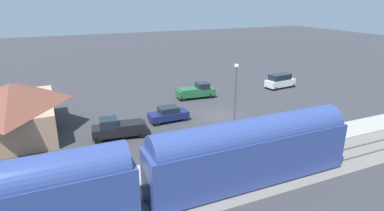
{
  "coord_description": "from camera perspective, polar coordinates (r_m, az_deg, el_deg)",
  "views": [
    {
      "loc": [
        -31.75,
        17.89,
        13.54
      ],
      "look_at": [
        2.05,
        2.73,
        1.0
      ],
      "focal_mm": 29.81,
      "sensor_mm": 36.0,
      "label": 1
    }
  ],
  "objects": [
    {
      "name": "pedestrian_waiting_far",
      "position": [
        31.63,
        17.92,
        -5.07
      ],
      "size": [
        0.36,
        0.36,
        1.71
      ],
      "color": "brown",
      "rests_on": "platform"
    },
    {
      "name": "platform",
      "position": [
        31.18,
        13.88,
        -7.32
      ],
      "size": [
        3.2,
        46.0,
        0.3
      ],
      "color": "#A8A399",
      "rests_on": "ground"
    },
    {
      "name": "railway_track",
      "position": [
        28.56,
        18.81,
        -10.48
      ],
      "size": [
        4.8,
        70.0,
        0.3
      ],
      "color": "slate",
      "rests_on": "ground"
    },
    {
      "name": "ground_plane",
      "position": [
        38.88,
        4.91,
        -1.75
      ],
      "size": [
        200.0,
        200.0,
        0.0
      ],
      "primitive_type": "plane",
      "color": "#38383D"
    },
    {
      "name": "station_building",
      "position": [
        37.55,
        -29.31,
        -0.39
      ],
      "size": [
        12.6,
        8.4,
        5.39
      ],
      "color": "tan",
      "rests_on": "ground"
    },
    {
      "name": "pickup_green",
      "position": [
        45.16,
        0.77,
        2.61
      ],
      "size": [
        2.4,
        5.54,
        2.14
      ],
      "color": "#236638",
      "rests_on": "ground"
    },
    {
      "name": "pickup_black",
      "position": [
        33.19,
        -13.05,
        -3.96
      ],
      "size": [
        2.59,
        5.6,
        2.14
      ],
      "color": "black",
      "rests_on": "ground"
    },
    {
      "name": "pedestrian_on_platform",
      "position": [
        30.12,
        13.29,
        -5.85
      ],
      "size": [
        0.36,
        0.36,
        1.71
      ],
      "color": "brown",
      "rests_on": "platform"
    },
    {
      "name": "suv_white",
      "position": [
        52.21,
        15.47,
        4.29
      ],
      "size": [
        2.5,
        5.09,
        2.22
      ],
      "color": "white",
      "rests_on": "ground"
    },
    {
      "name": "light_pole_near_platform",
      "position": [
        30.28,
        7.76,
        2.01
      ],
      "size": [
        0.44,
        0.44,
        7.85
      ],
      "color": "#515156",
      "rests_on": "ground"
    },
    {
      "name": "sedan_navy",
      "position": [
        36.7,
        -4.23,
        -1.53
      ],
      "size": [
        1.96,
        4.55,
        1.74
      ],
      "color": "navy",
      "rests_on": "ground"
    }
  ]
}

